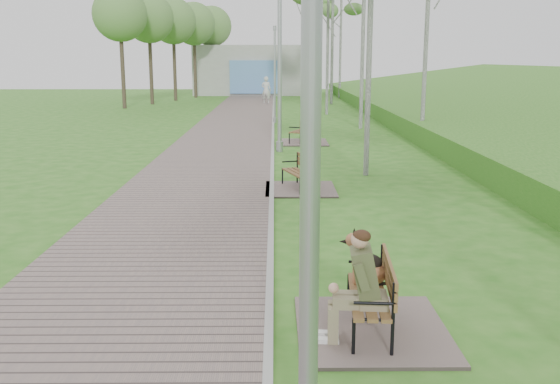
{
  "coord_description": "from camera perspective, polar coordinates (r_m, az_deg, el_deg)",
  "views": [
    {
      "loc": [
        0.07,
        -1.95,
        2.97
      ],
      "look_at": [
        0.15,
        7.17,
        1.01
      ],
      "focal_mm": 40.0,
      "sensor_mm": 36.0,
      "label": 1
    }
  ],
  "objects": [
    {
      "name": "walkway",
      "position": [
        23.71,
        -4.9,
        4.94
      ],
      "size": [
        3.5,
        67.0,
        0.04
      ],
      "primitive_type": "cube",
      "color": "#705F5B",
      "rests_on": "ground"
    },
    {
      "name": "kerb",
      "position": [
        23.63,
        -0.66,
        4.98
      ],
      "size": [
        0.1,
        67.0,
        0.05
      ],
      "primitive_type": "cube",
      "color": "#999993",
      "rests_on": "ground"
    },
    {
      "name": "building_north",
      "position": [
        52.96,
        -2.23,
        11.08
      ],
      "size": [
        10.0,
        5.2,
        4.0
      ],
      "color": "#9E9E99",
      "rests_on": "ground"
    },
    {
      "name": "bench_main",
      "position": [
        6.98,
        7.78,
        -9.61
      ],
      "size": [
        1.66,
        1.84,
        1.44
      ],
      "color": "#705F5B",
      "rests_on": "ground"
    },
    {
      "name": "bench_second",
      "position": [
        14.32,
        1.74,
        0.88
      ],
      "size": [
        1.6,
        1.78,
        0.98
      ],
      "color": "#705F5B",
      "rests_on": "ground"
    },
    {
      "name": "bench_third",
      "position": [
        22.38,
        2.01,
        5.01
      ],
      "size": [
        1.76,
        1.95,
        1.08
      ],
      "color": "#705F5B",
      "rests_on": "ground"
    },
    {
      "name": "lamp_post_near",
      "position": [
        4.0,
        2.85,
        8.62
      ],
      "size": [
        0.23,
        0.23,
        5.84
      ],
      "color": "#9C9FA4",
      "rests_on": "ground"
    },
    {
      "name": "lamp_post_second",
      "position": [
        20.06,
        -0.03,
        11.38
      ],
      "size": [
        0.22,
        0.22,
        5.79
      ],
      "color": "#9C9FA4",
      "rests_on": "ground"
    },
    {
      "name": "lamp_post_third",
      "position": [
        29.26,
        -0.47,
        10.36
      ],
      "size": [
        0.17,
        0.17,
        4.41
      ],
      "color": "#9C9FA4",
      "rests_on": "ground"
    },
    {
      "name": "lamp_post_far",
      "position": [
        43.87,
        -0.08,
        11.3
      ],
      "size": [
        0.19,
        0.19,
        4.98
      ],
      "color": "#9C9FA4",
      "rests_on": "ground"
    },
    {
      "name": "pedestrian_near",
      "position": [
        41.92,
        -1.27,
        9.3
      ],
      "size": [
        0.75,
        0.6,
        1.8
      ],
      "primitive_type": "imported",
      "rotation": [
        0.0,
        0.0,
        2.86
      ],
      "color": "silver",
      "rests_on": "ground"
    },
    {
      "name": "birch_distant_b",
      "position": [
        48.4,
        5.63,
        17.06
      ],
      "size": [
        2.8,
        2.8,
        9.14
      ],
      "color": "silver",
      "rests_on": "ground"
    }
  ]
}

